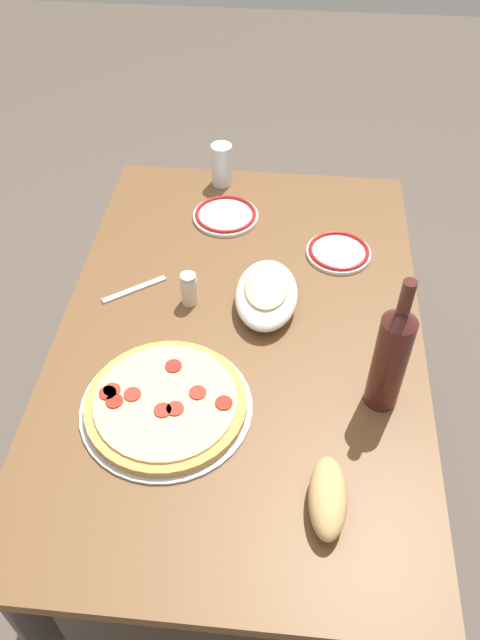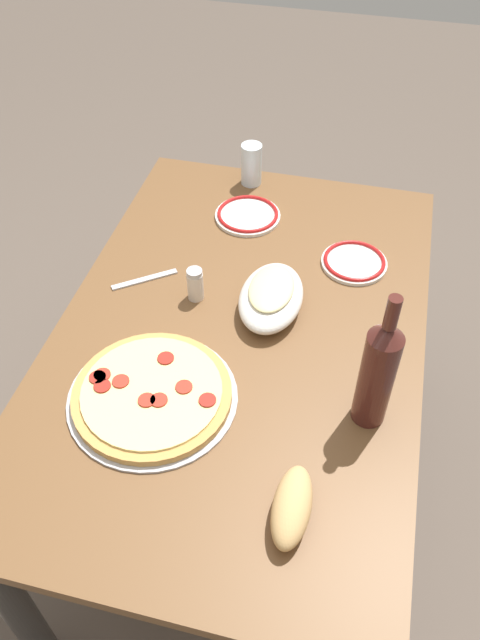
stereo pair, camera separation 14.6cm
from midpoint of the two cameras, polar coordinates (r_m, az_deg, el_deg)
name	(u,v)px [view 1 (the left image)]	position (r m, az deg, el deg)	size (l,w,h in m)	color
ground_plane	(240,485)	(2.07, -2.08, -14.81)	(8.00, 8.00, 0.00)	brown
dining_table	(240,362)	(1.57, -2.66, -3.94)	(1.32, 0.85, 0.73)	brown
pepperoni_pizza	(166,404)	(1.34, -9.84, -7.65)	(0.36, 0.36, 0.03)	#B7B7BC
baked_pasta_dish	(267,293)	(1.50, -0.36, 2.34)	(0.24, 0.15, 0.08)	white
wine_bottle	(391,356)	(1.26, 10.28, -3.42)	(0.07, 0.07, 0.34)	#471E19
water_glass	(222,165)	(1.91, -3.90, 13.72)	(0.06, 0.06, 0.12)	silver
side_plate_near	(226,215)	(1.79, -3.66, 9.32)	(0.18, 0.18, 0.02)	white
side_plate_far	(339,252)	(1.68, 6.44, 6.02)	(0.17, 0.17, 0.02)	white
bread_loaf	(328,498)	(1.19, 4.34, -15.90)	(0.17, 0.07, 0.06)	tan
spice_shaker	(189,289)	(1.52, -7.37, 2.65)	(0.04, 0.04, 0.09)	silver
fork_left	(134,289)	(1.60, -12.09, 2.59)	(0.17, 0.02, 0.01)	#B7B7BC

